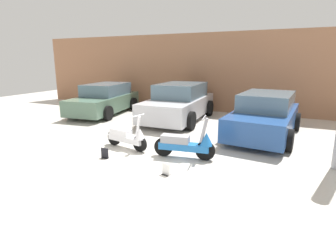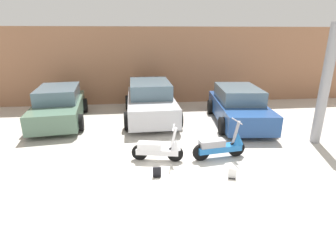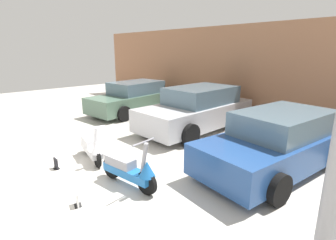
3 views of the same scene
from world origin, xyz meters
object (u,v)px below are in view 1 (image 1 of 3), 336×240
at_px(scooter_front_left, 128,136).
at_px(placard_near_left_scooter, 105,154).
at_px(car_rear_left, 105,99).
at_px(scooter_front_right, 187,144).
at_px(car_rear_center, 179,103).
at_px(car_rear_right, 265,115).
at_px(placard_near_right_scooter, 166,170).

relative_size(scooter_front_left, placard_near_left_scooter, 5.36).
bearing_deg(car_rear_left, scooter_front_right, 47.39).
xyz_separation_m(car_rear_left, car_rear_center, (3.56, 0.16, 0.06)).
xyz_separation_m(car_rear_left, car_rear_right, (6.89, -0.87, 0.01)).
xyz_separation_m(scooter_front_left, placard_near_left_scooter, (-0.14, -0.85, -0.23)).
bearing_deg(scooter_front_left, scooter_front_right, 10.21).
relative_size(car_rear_center, placard_near_right_scooter, 16.68).
relative_size(car_rear_left, placard_near_left_scooter, 15.79).
bearing_deg(car_rear_right, placard_near_left_scooter, -36.24).
height_order(car_rear_left, car_rear_right, car_rear_right).
xyz_separation_m(scooter_front_right, car_rear_center, (-1.76, 3.98, 0.32)).
bearing_deg(scooter_front_left, placard_near_left_scooter, -87.73).
xyz_separation_m(scooter_front_left, placard_near_right_scooter, (1.64, -1.12, -0.23)).
bearing_deg(placard_near_right_scooter, scooter_front_left, 145.74).
distance_m(scooter_front_right, car_rear_right, 3.35).
relative_size(scooter_front_left, scooter_front_right, 0.92).
xyz_separation_m(car_rear_center, car_rear_right, (3.33, -1.03, -0.05)).
distance_m(car_rear_left, placard_near_left_scooter, 5.83).
bearing_deg(placard_near_left_scooter, scooter_front_right, 24.02).
relative_size(scooter_front_left, placard_near_right_scooter, 5.36).
bearing_deg(placard_near_left_scooter, car_rear_right, 47.87).
bearing_deg(car_rear_right, car_rear_center, -101.30).
distance_m(scooter_front_right, car_rear_left, 6.56).
bearing_deg(placard_near_right_scooter, scooter_front_right, 86.64).
height_order(scooter_front_left, car_rear_left, car_rear_left).
bearing_deg(placard_near_right_scooter, placard_near_left_scooter, 171.46).
height_order(scooter_front_left, car_rear_right, car_rear_right).
bearing_deg(car_rear_center, placard_near_left_scooter, -2.32).
distance_m(scooter_front_left, car_rear_right, 4.40).
relative_size(scooter_front_right, car_rear_right, 0.37).
height_order(scooter_front_right, car_rear_center, car_rear_center).
distance_m(car_rear_left, placard_near_right_scooter, 7.21).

